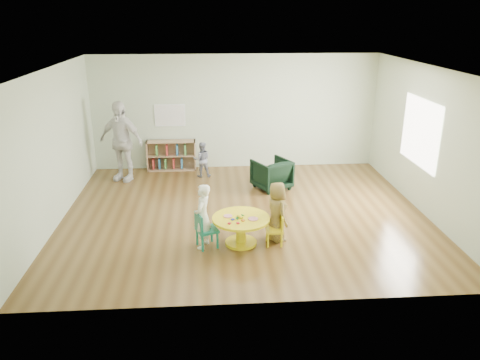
{
  "coord_description": "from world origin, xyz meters",
  "views": [
    {
      "loc": [
        -0.67,
        -8.38,
        3.73
      ],
      "look_at": [
        -0.11,
        -0.3,
        0.81
      ],
      "focal_mm": 35.0,
      "sensor_mm": 36.0,
      "label": 1
    }
  ],
  "objects": [
    {
      "name": "kid_chair_right",
      "position": [
        0.44,
        -1.31,
        0.29
      ],
      "size": [
        0.3,
        0.3,
        0.53
      ],
      "rotation": [
        0.0,
        0.0,
        1.53
      ],
      "color": "yellow",
      "rests_on": "ground"
    },
    {
      "name": "armchair",
      "position": [
        0.71,
        1.36,
        0.34
      ],
      "size": [
        0.98,
        0.98,
        0.67
      ],
      "primitive_type": "imported",
      "rotation": [
        0.0,
        0.0,
        3.62
      ],
      "color": "black",
      "rests_on": "ground"
    },
    {
      "name": "alphabet_poster",
      "position": [
        -1.6,
        2.98,
        1.35
      ],
      "size": [
        0.74,
        0.01,
        0.54
      ],
      "color": "white",
      "rests_on": "ground"
    },
    {
      "name": "adult_caretaker",
      "position": [
        -2.68,
        2.19,
        0.93
      ],
      "size": [
        1.18,
        0.85,
        1.86
      ],
      "primitive_type": "imported",
      "rotation": [
        0.0,
        0.0,
        -0.41
      ],
      "color": "white",
      "rests_on": "ground"
    },
    {
      "name": "room",
      "position": [
        0.01,
        0.0,
        1.89
      ],
      "size": [
        7.1,
        7.0,
        2.8
      ],
      "color": "brown",
      "rests_on": "ground"
    },
    {
      "name": "toddler",
      "position": [
        -0.84,
        2.27,
        0.43
      ],
      "size": [
        0.43,
        0.34,
        0.85
      ],
      "primitive_type": "imported",
      "rotation": [
        0.0,
        0.0,
        3.18
      ],
      "color": "#1A2243",
      "rests_on": "ground"
    },
    {
      "name": "bookshelf",
      "position": [
        -1.61,
        2.86,
        0.37
      ],
      "size": [
        1.2,
        0.3,
        0.75
      ],
      "color": "#A17C59",
      "rests_on": "ground"
    },
    {
      "name": "child_right",
      "position": [
        0.46,
        -1.15,
        0.53
      ],
      "size": [
        0.5,
        0.6,
        1.06
      ],
      "primitive_type": "imported",
      "rotation": [
        0.0,
        0.0,
        1.95
      ],
      "color": "gold",
      "rests_on": "ground"
    },
    {
      "name": "child_left",
      "position": [
        -0.8,
        -1.32,
        0.56
      ],
      "size": [
        0.38,
        0.47,
        1.11
      ],
      "primitive_type": "imported",
      "rotation": [
        0.0,
        0.0,
        -1.9
      ],
      "color": "white",
      "rests_on": "ground"
    },
    {
      "name": "kid_chair_left",
      "position": [
        -0.78,
        -1.33,
        0.33
      ],
      "size": [
        0.43,
        0.43,
        0.62
      ],
      "rotation": [
        0.0,
        0.0,
        -1.21
      ],
      "color": "#167961",
      "rests_on": "ground"
    },
    {
      "name": "activity_table",
      "position": [
        -0.16,
        -1.25,
        0.34
      ],
      "size": [
        0.97,
        0.97,
        0.53
      ],
      "rotation": [
        0.0,
        0.0,
        0.11
      ],
      "color": "yellow",
      "rests_on": "ground"
    }
  ]
}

